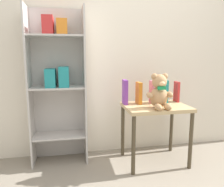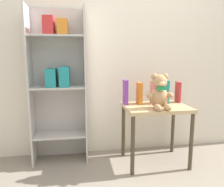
{
  "view_description": "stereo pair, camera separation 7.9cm",
  "coord_description": "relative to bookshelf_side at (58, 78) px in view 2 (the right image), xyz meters",
  "views": [
    {
      "loc": [
        -0.66,
        -1.05,
        1.16
      ],
      "look_at": [
        -0.23,
        1.13,
        0.77
      ],
      "focal_mm": 35.0,
      "sensor_mm": 36.0,
      "label": 1
    },
    {
      "loc": [
        -0.58,
        -1.06,
        1.16
      ],
      "look_at": [
        -0.23,
        1.13,
        0.77
      ],
      "focal_mm": 35.0,
      "sensor_mm": 36.0,
      "label": 2
    }
  ],
  "objects": [
    {
      "name": "wall_back",
      "position": [
        0.78,
        0.16,
        0.34
      ],
      "size": [
        4.8,
        0.06,
        2.5
      ],
      "color": "silver",
      "rests_on": "ground_plane"
    },
    {
      "name": "bookshelf_side",
      "position": [
        0.0,
        0.0,
        0.0
      ],
      "size": [
        0.58,
        0.3,
        1.65
      ],
      "color": "#BCB7B2",
      "rests_on": "ground_plane"
    },
    {
      "name": "display_table",
      "position": [
        1.01,
        -0.25,
        -0.38
      ],
      "size": [
        0.67,
        0.49,
        0.63
      ],
      "color": "tan",
      "rests_on": "ground_plane"
    },
    {
      "name": "teddy_bear",
      "position": [
        1.0,
        -0.37,
        -0.12
      ],
      "size": [
        0.27,
        0.24,
        0.35
      ],
      "color": "tan",
      "rests_on": "display_table"
    },
    {
      "name": "book_standing_purple",
      "position": [
        0.71,
        -0.12,
        -0.15
      ],
      "size": [
        0.05,
        0.13,
        0.26
      ],
      "primitive_type": "cube",
      "rotation": [
        0.0,
        0.0,
        -0.05
      ],
      "color": "purple",
      "rests_on": "display_table"
    },
    {
      "name": "book_standing_orange",
      "position": [
        0.86,
        -0.14,
        -0.16
      ],
      "size": [
        0.04,
        0.12,
        0.24
      ],
      "primitive_type": "cube",
      "rotation": [
        0.0,
        0.0,
        0.01
      ],
      "color": "orange",
      "rests_on": "display_table"
    },
    {
      "name": "book_standing_pink",
      "position": [
        1.01,
        -0.14,
        -0.16
      ],
      "size": [
        0.03,
        0.11,
        0.25
      ],
      "primitive_type": "cube",
      "rotation": [
        0.0,
        0.0,
        0.0
      ],
      "color": "#D17093",
      "rests_on": "display_table"
    },
    {
      "name": "book_standing_teal",
      "position": [
        1.16,
        -0.13,
        -0.15
      ],
      "size": [
        0.04,
        0.12,
        0.25
      ],
      "primitive_type": "cube",
      "rotation": [
        0.0,
        0.0,
        -0.01
      ],
      "color": "teal",
      "rests_on": "display_table"
    },
    {
      "name": "book_standing_red",
      "position": [
        1.32,
        -0.12,
        -0.17
      ],
      "size": [
        0.03,
        0.11,
        0.23
      ],
      "primitive_type": "cube",
      "rotation": [
        0.0,
        0.0,
        -0.01
      ],
      "color": "red",
      "rests_on": "display_table"
    }
  ]
}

